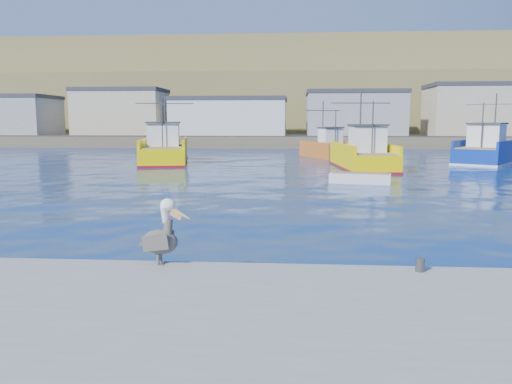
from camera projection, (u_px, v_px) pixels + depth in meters
ground at (286, 251)px, 14.66m from camera, size 260.00×260.00×0.00m
dock_bollards at (311, 263)px, 11.17m from camera, size 36.20×0.20×0.30m
far_shore at (292, 100)px, 121.26m from camera, size 200.00×81.00×24.00m
trawler_yellow_a at (165, 151)px, 46.75m from camera, size 6.22×12.53×6.60m
trawler_yellow_b at (363, 156)px, 40.63m from camera, size 4.94×10.74×6.41m
trawler_blue at (489, 151)px, 46.55m from camera, size 9.62×11.58×6.52m
boat_orange at (327, 148)px, 53.22m from camera, size 5.50×8.17×6.00m
skiff_mid at (360, 179)px, 30.94m from camera, size 3.89×2.02×0.81m
skiff_far at (500, 157)px, 51.02m from camera, size 3.26×3.89×0.83m
pelican at (162, 236)px, 11.50m from camera, size 1.26×0.58×1.55m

